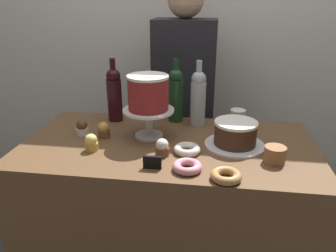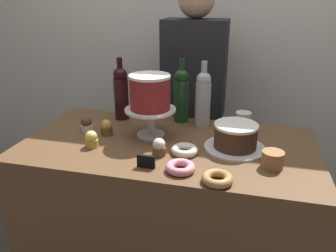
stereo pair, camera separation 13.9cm
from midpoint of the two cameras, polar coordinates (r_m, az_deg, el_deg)
back_wall at (r=2.26m, az=7.65°, el=15.83°), size 6.00×0.05×2.60m
display_counter at (r=1.72m, az=2.41°, el=-16.81°), size 1.30×0.68×0.91m
cake_stand_pedestal at (r=1.52m, az=-0.43°, el=1.45°), size 0.23×0.23×0.13m
white_layer_cake at (r=1.48m, az=-0.45°, el=5.84°), size 0.19×0.19×0.16m
silver_serving_platter at (r=1.46m, az=14.09°, el=-3.70°), size 0.26×0.26×0.01m
chocolate_round_cake at (r=1.44m, az=14.29°, el=-1.65°), size 0.19×0.19×0.10m
wine_bottle_dark_red at (r=1.74m, az=-5.84°, el=5.79°), size 0.08×0.08×0.33m
wine_bottle_clear at (r=1.65m, az=8.48°, el=4.77°), size 0.08×0.08×0.33m
wine_bottle_green at (r=1.69m, az=4.67°, el=5.43°), size 0.08×0.08×0.33m
cupcake_lemon at (r=1.45m, az=-10.41°, el=-2.35°), size 0.06×0.06×0.07m
cupcake_vanilla at (r=1.35m, az=1.38°, el=-3.77°), size 0.06×0.06×0.07m
cupcake_caramel at (r=1.57m, az=-8.09°, el=-0.32°), size 0.06×0.06×0.07m
cupcake_chocolate at (r=1.62m, az=-11.51°, el=0.18°), size 0.06×0.06×0.07m
donut_pink at (r=1.25m, az=5.35°, el=-7.19°), size 0.11×0.11×0.03m
donut_maple at (r=1.19m, az=11.84°, el=-8.96°), size 0.11×0.11×0.03m
donut_sugar at (r=1.38m, az=5.77°, el=-4.24°), size 0.11×0.11×0.03m
cookie_stack at (r=1.34m, az=20.46°, el=-5.51°), size 0.08×0.08×0.07m
price_sign_chalkboard at (r=1.26m, az=-0.66°, el=-6.22°), size 0.07×0.01×0.05m
coffee_cup_ceramic at (r=1.68m, az=15.14°, el=0.87°), size 0.08×0.08×0.08m
barista_figure at (r=2.03m, az=6.31°, el=1.88°), size 0.36×0.22×1.60m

